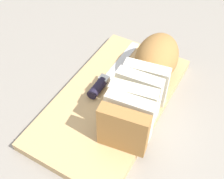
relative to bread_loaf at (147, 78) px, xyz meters
The scene contains 6 objects.
ground_plane 0.11m from the bread_loaf, 50.70° to the right, with size 3.00×3.00×0.00m, color gray.
cutting_board 0.11m from the bread_loaf, 50.70° to the right, with size 0.45×0.25×0.02m, color tan.
bread_loaf is the anchor object (origin of this frame).
bread_knife 0.12m from the bread_loaf, 79.29° to the right, with size 0.24×0.03×0.03m.
crumb_near_knife 0.09m from the bread_loaf, 121.13° to the right, with size 0.00×0.00×0.00m, color #A8753D.
crumb_near_loaf 0.06m from the bread_loaf, ahead, with size 0.00×0.00×0.00m, color #A8753D.
Camera 1 is at (0.40, 0.22, 0.57)m, focal length 45.95 mm.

